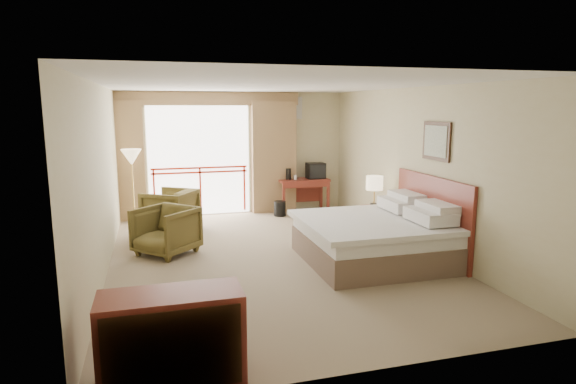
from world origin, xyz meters
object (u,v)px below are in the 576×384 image
object	(u,v)px
wastebasket	(280,209)
dresser	(172,338)
bed	(376,237)
table_lamp	(375,184)
armchair_near	(167,254)
tv	(316,171)
floor_lamp	(131,160)
armchair_far	(171,230)
side_table	(146,222)
nightstand	(375,221)
desk	(302,186)

from	to	relation	value
wastebasket	dresser	world-z (taller)	dresser
bed	wastebasket	xyz separation A→B (m)	(-0.64, 3.44, -0.21)
table_lamp	armchair_near	bearing A→B (deg)	-177.55
tv	floor_lamp	bearing A→B (deg)	-174.86
armchair_far	side_table	bearing A→B (deg)	-3.11
wastebasket	armchair_far	world-z (taller)	armchair_far
tv	floor_lamp	xyz separation A→B (m)	(-4.00, -0.43, 0.41)
floor_lamp	dresser	distance (m)	6.03
floor_lamp	armchair_far	bearing A→B (deg)	-37.00
nightstand	armchair_near	size ratio (longest dim) A/B	0.64
wastebasket	dresser	distance (m)	6.55
tv	nightstand	bearing A→B (deg)	-83.15
wastebasket	nightstand	bearing A→B (deg)	-58.38
table_lamp	wastebasket	xyz separation A→B (m)	(-1.28, 2.02, -0.82)
armchair_far	floor_lamp	world-z (taller)	floor_lamp
nightstand	wastebasket	world-z (taller)	nightstand
armchair_near	bed	bearing A→B (deg)	24.13
bed	side_table	world-z (taller)	bed
wastebasket	floor_lamp	bearing A→B (deg)	-178.27
wastebasket	floor_lamp	world-z (taller)	floor_lamp
bed	armchair_far	bearing A→B (deg)	136.68
tv	side_table	world-z (taller)	tv
wastebasket	armchair_far	bearing A→B (deg)	-165.61
tv	armchair_near	distance (m)	4.37
bed	floor_lamp	distance (m)	5.07
desk	armchair_far	distance (m)	3.23
table_lamp	armchair_far	world-z (taller)	table_lamp
nightstand	side_table	xyz separation A→B (m)	(-4.10, 0.87, 0.06)
floor_lamp	nightstand	bearing A→B (deg)	-24.60
armchair_near	side_table	size ratio (longest dim) A/B	1.77
nightstand	wastebasket	xyz separation A→B (m)	(-1.28, 2.07, -0.11)
wastebasket	desk	bearing A→B (deg)	31.43
desk	armchair_far	size ratio (longest dim) A/B	1.30
table_lamp	dresser	size ratio (longest dim) A/B	0.45
armchair_far	dresser	distance (m)	5.44
wastebasket	side_table	distance (m)	3.07
bed	tv	distance (m)	3.83
floor_lamp	desk	bearing A→B (deg)	7.49
floor_lamp	dresser	size ratio (longest dim) A/B	1.27
nightstand	armchair_far	bearing A→B (deg)	157.02
desk	floor_lamp	bearing A→B (deg)	-176.59
wastebasket	side_table	size ratio (longest dim) A/B	0.67
nightstand	desk	bearing A→B (deg)	103.31
table_lamp	armchair_near	xyz separation A→B (m)	(-3.77, -0.16, -0.98)
nightstand	table_lamp	size ratio (longest dim) A/B	1.01
wastebasket	floor_lamp	distance (m)	3.27
tv	side_table	bearing A→B (deg)	-158.68
armchair_near	dresser	world-z (taller)	dresser
bed	desk	world-z (taller)	bed
table_lamp	tv	bearing A→B (deg)	98.01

